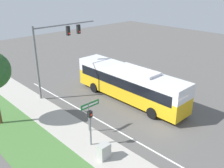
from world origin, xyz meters
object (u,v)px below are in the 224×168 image
Objects in this scene: bus at (129,82)px; utility_cabinet at (104,151)px; signal_gantry at (55,45)px; street_sign at (89,110)px; pedestrian_signal at (90,122)px.

bus is 11.71× the size of utility_cabinet.
signal_gantry reaches higher than utility_cabinet.
bus is 1.71× the size of signal_gantry.
street_sign is at bearing -164.77° from bus.
pedestrian_signal is at bearing 79.76° from utility_cabinet.
signal_gantry reaches higher than pedestrian_signal.
bus reaches higher than utility_cabinet.
street_sign is (-6.13, -1.67, -0.03)m from bus.
signal_gantry is (-3.99, 6.02, 3.19)m from bus.
street_sign is at bearing -105.58° from signal_gantry.
bus is 4.37× the size of pedestrian_signal.
pedestrian_signal is at bearing -156.57° from bus.
bus is at bearing 32.47° from utility_cabinet.
signal_gantry is at bearing 123.53° from bus.
utility_cabinet is (-3.57, -10.83, -4.41)m from signal_gantry.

